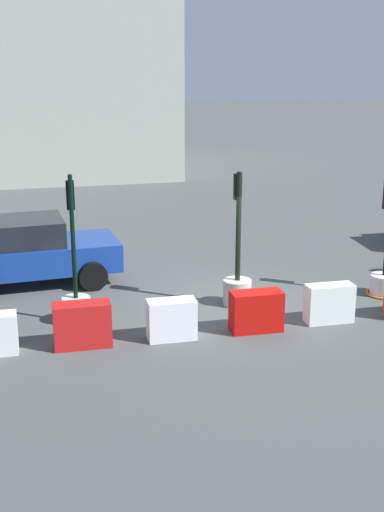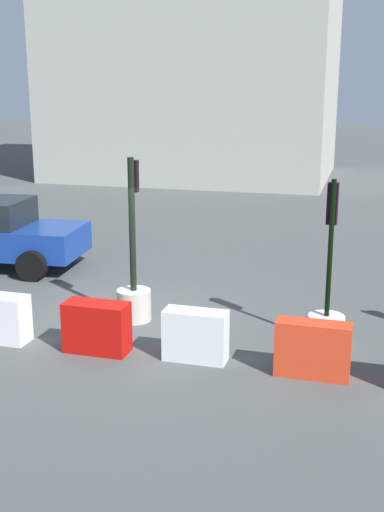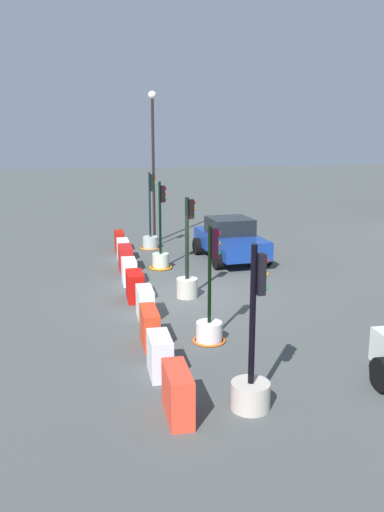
# 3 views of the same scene
# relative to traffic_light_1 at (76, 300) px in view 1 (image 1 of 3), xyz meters

# --- Properties ---
(ground_plane) EXTENTS (120.00, 120.00, 0.00)m
(ground_plane) POSITION_rel_traffic_light_1_xyz_m (3.56, 0.09, -0.50)
(ground_plane) COLOR #484C4B
(traffic_light_1) EXTENTS (0.84, 0.84, 3.18)m
(traffic_light_1) POSITION_rel_traffic_light_1_xyz_m (0.00, 0.00, 0.00)
(traffic_light_1) COLOR beige
(traffic_light_1) RESTS_ON ground_plane
(traffic_light_2) EXTENTS (0.64, 0.64, 3.04)m
(traffic_light_2) POSITION_rel_traffic_light_1_xyz_m (3.63, 0.26, 0.10)
(traffic_light_2) COLOR #B9B6A9
(traffic_light_2) RESTS_ON ground_plane
(traffic_light_3) EXTENTS (0.79, 0.79, 2.82)m
(traffic_light_3) POSITION_rel_traffic_light_1_xyz_m (7.18, 0.10, -0.02)
(traffic_light_3) COLOR silver
(traffic_light_3) RESTS_ON ground_plane
(construction_barrier_2) EXTENTS (1.12, 0.48, 0.89)m
(construction_barrier_2) POSITION_rel_traffic_light_1_xyz_m (0.02, -1.29, -0.05)
(construction_barrier_2) COLOR red
(construction_barrier_2) RESTS_ON ground_plane
(construction_barrier_3) EXTENTS (0.97, 0.46, 0.82)m
(construction_barrier_3) POSITION_rel_traffic_light_1_xyz_m (1.79, -1.32, -0.09)
(construction_barrier_3) COLOR white
(construction_barrier_3) RESTS_ON ground_plane
(construction_barrier_4) EXTENTS (1.07, 0.48, 0.85)m
(construction_barrier_4) POSITION_rel_traffic_light_1_xyz_m (3.57, -1.31, -0.08)
(construction_barrier_4) COLOR red
(construction_barrier_4) RESTS_ON ground_plane
(construction_barrier_5) EXTENTS (1.02, 0.42, 0.83)m
(construction_barrier_5) POSITION_rel_traffic_light_1_xyz_m (5.22, -1.21, -0.08)
(construction_barrier_5) COLOR silver
(construction_barrier_5) RESTS_ON ground_plane
(car_blue_estate) EXTENTS (4.18, 2.41, 1.65)m
(car_blue_estate) POSITION_rel_traffic_light_1_xyz_m (-0.81, 2.86, 0.31)
(car_blue_estate) COLOR navy
(car_blue_estate) RESTS_ON ground_plane
(building_main_facade) EXTENTS (12.94, 9.34, 12.88)m
(building_main_facade) POSITION_rel_traffic_light_1_xyz_m (-0.39, 19.76, 5.96)
(building_main_facade) COLOR #A6A99C
(building_main_facade) RESTS_ON ground_plane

